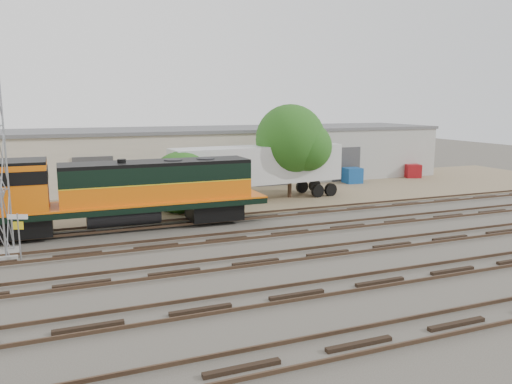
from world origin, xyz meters
name	(u,v)px	position (x,y,z in m)	size (l,w,h in m)	color
ground	(235,247)	(0.00, 0.00, 0.00)	(140.00, 140.00, 0.00)	#47423A
dirt_strip	(174,199)	(0.00, 15.00, 0.01)	(80.00, 16.00, 0.02)	#726047
tracks	(256,262)	(0.00, -3.00, 0.08)	(80.00, 20.40, 0.28)	black
warehouse	(156,157)	(0.04, 22.98, 2.65)	(58.40, 10.40, 5.30)	beige
locomotive	(118,191)	(-5.40, 6.00, 2.45)	(17.81, 3.12, 4.28)	black
sign_post	(18,228)	(-10.63, 1.66, 1.69)	(0.94, 0.40, 2.41)	gray
semi_trailer	(262,166)	(6.51, 11.97, 2.74)	(14.35, 4.16, 4.35)	silver
dumpster_blue	(352,176)	(17.93, 16.60, 0.75)	(1.60, 1.50, 1.50)	#14498E
dumpster_red	(412,171)	(25.79, 17.43, 0.70)	(1.50, 1.40, 1.40)	maroon
tree_mid	(185,185)	(-0.24, 10.12, 1.90)	(4.82, 4.59, 4.59)	#382619
tree_east	(295,141)	(9.26, 11.80, 4.66)	(5.94, 5.66, 7.64)	#382619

